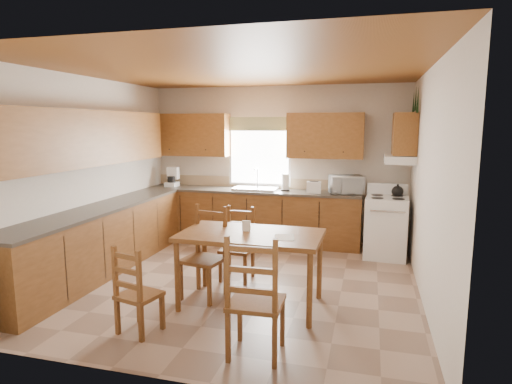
% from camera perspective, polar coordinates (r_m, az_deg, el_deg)
% --- Properties ---
extents(floor, '(4.50, 4.50, 0.00)m').
position_cam_1_polar(floor, '(5.74, -2.27, -11.82)').
color(floor, gray).
rests_on(floor, ground).
extents(ceiling, '(4.50, 4.50, 0.00)m').
position_cam_1_polar(ceiling, '(5.41, -2.45, 16.02)').
color(ceiling, brown).
rests_on(ceiling, floor).
extents(wall_left, '(4.50, 4.50, 0.00)m').
position_cam_1_polar(wall_left, '(6.44, -21.85, 2.21)').
color(wall_left, beige).
rests_on(wall_left, floor).
extents(wall_right, '(4.50, 4.50, 0.00)m').
position_cam_1_polar(wall_right, '(5.21, 22.01, 0.75)').
color(wall_right, beige).
rests_on(wall_right, floor).
extents(wall_back, '(4.50, 4.50, 0.00)m').
position_cam_1_polar(wall_back, '(7.57, 2.73, 3.76)').
color(wall_back, beige).
rests_on(wall_back, floor).
extents(wall_front, '(4.50, 4.50, 0.00)m').
position_cam_1_polar(wall_front, '(3.36, -13.88, -3.06)').
color(wall_front, beige).
rests_on(wall_front, floor).
extents(lower_cab_back, '(3.75, 0.60, 0.88)m').
position_cam_1_polar(lower_cab_back, '(7.51, -0.61, -3.30)').
color(lower_cab_back, brown).
rests_on(lower_cab_back, floor).
extents(lower_cab_left, '(0.60, 3.60, 0.88)m').
position_cam_1_polar(lower_cab_left, '(6.31, -19.98, -6.22)').
color(lower_cab_left, brown).
rests_on(lower_cab_left, floor).
extents(counter_back, '(3.75, 0.63, 0.04)m').
position_cam_1_polar(counter_back, '(7.43, -0.62, 0.17)').
color(counter_back, '#413931').
rests_on(counter_back, lower_cab_back).
extents(counter_left, '(0.63, 3.60, 0.04)m').
position_cam_1_polar(counter_left, '(6.21, -20.21, -2.12)').
color(counter_left, '#413931').
rests_on(counter_left, lower_cab_left).
extents(backsplash, '(3.75, 0.01, 0.18)m').
position_cam_1_polar(backsplash, '(7.69, -0.04, 1.30)').
color(backsplash, tan).
rests_on(backsplash, counter_back).
extents(upper_cab_back_left, '(1.41, 0.33, 0.75)m').
position_cam_1_polar(upper_cab_back_left, '(7.87, -8.69, 7.54)').
color(upper_cab_back_left, brown).
rests_on(upper_cab_back_left, wall_back).
extents(upper_cab_back_right, '(1.25, 0.33, 0.75)m').
position_cam_1_polar(upper_cab_back_right, '(7.25, 9.21, 7.42)').
color(upper_cab_back_right, brown).
rests_on(upper_cab_back_right, wall_back).
extents(upper_cab_left, '(0.33, 3.60, 0.75)m').
position_cam_1_polar(upper_cab_left, '(6.19, -21.72, 6.67)').
color(upper_cab_left, brown).
rests_on(upper_cab_left, wall_left).
extents(upper_cab_stove, '(0.33, 0.62, 0.62)m').
position_cam_1_polar(upper_cab_stove, '(6.79, 19.19, 7.33)').
color(upper_cab_stove, brown).
rests_on(upper_cab_stove, wall_right).
extents(range_hood, '(0.44, 0.62, 0.12)m').
position_cam_1_polar(range_hood, '(6.80, 18.61, 4.15)').
color(range_hood, white).
rests_on(range_hood, wall_right).
extents(window_frame, '(1.13, 0.02, 1.18)m').
position_cam_1_polar(window_frame, '(7.60, 0.47, 5.30)').
color(window_frame, white).
rests_on(window_frame, wall_back).
extents(window_pane, '(1.05, 0.01, 1.10)m').
position_cam_1_polar(window_pane, '(7.59, 0.46, 5.29)').
color(window_pane, white).
rests_on(window_pane, wall_back).
extents(window_valance, '(1.19, 0.01, 0.24)m').
position_cam_1_polar(window_valance, '(7.55, 0.42, 9.07)').
color(window_valance, '#40592B').
rests_on(window_valance, wall_back).
extents(sink_basin, '(0.75, 0.45, 0.04)m').
position_cam_1_polar(sink_basin, '(7.40, -0.06, 0.45)').
color(sink_basin, silver).
rests_on(sink_basin, counter_back).
extents(pine_decal_a, '(0.22, 0.22, 0.36)m').
position_cam_1_polar(pine_decal_a, '(6.49, 20.78, 11.44)').
color(pine_decal_a, black).
rests_on(pine_decal_a, wall_right).
extents(pine_decal_b, '(0.22, 0.22, 0.36)m').
position_cam_1_polar(pine_decal_b, '(6.81, 20.53, 11.65)').
color(pine_decal_b, black).
rests_on(pine_decal_b, wall_right).
extents(pine_decal_c, '(0.22, 0.22, 0.36)m').
position_cam_1_polar(pine_decal_c, '(7.13, 20.27, 11.19)').
color(pine_decal_c, black).
rests_on(pine_decal_c, wall_right).
extents(stove, '(0.66, 0.68, 0.92)m').
position_cam_1_polar(stove, '(6.92, 16.95, -4.58)').
color(stove, white).
rests_on(stove, floor).
extents(coffeemaker, '(0.29, 0.31, 0.35)m').
position_cam_1_polar(coffeemaker, '(7.94, -11.17, 1.98)').
color(coffeemaker, white).
rests_on(coffeemaker, counter_back).
extents(paper_towel, '(0.16, 0.16, 0.29)m').
position_cam_1_polar(paper_towel, '(7.32, 3.93, 1.30)').
color(paper_towel, white).
rests_on(paper_towel, counter_back).
extents(toaster, '(0.24, 0.16, 0.19)m').
position_cam_1_polar(toaster, '(7.11, 7.72, 0.62)').
color(toaster, white).
rests_on(toaster, counter_back).
extents(microwave, '(0.57, 0.48, 0.29)m').
position_cam_1_polar(microwave, '(7.15, 11.93, 0.97)').
color(microwave, white).
rests_on(microwave, counter_back).
extents(dining_table, '(1.58, 0.91, 0.84)m').
position_cam_1_polar(dining_table, '(4.91, -0.67, -10.25)').
color(dining_table, brown).
rests_on(dining_table, floor).
extents(chair_near_left, '(0.45, 0.43, 0.88)m').
position_cam_1_polar(chair_near_left, '(4.44, -15.33, -12.38)').
color(chair_near_left, brown).
rests_on(chair_near_left, floor).
extents(chair_near_right, '(0.48, 0.46, 1.11)m').
position_cam_1_polar(chair_near_right, '(3.86, 0.03, -13.53)').
color(chair_near_right, brown).
rests_on(chair_near_right, floor).
extents(chair_far_left, '(0.52, 0.51, 1.07)m').
position_cam_1_polar(chair_far_left, '(5.10, -7.07, -8.17)').
color(chair_far_left, brown).
rests_on(chair_far_left, floor).
extents(chair_far_right, '(0.41, 0.40, 0.95)m').
position_cam_1_polar(chair_far_right, '(5.66, -2.58, -7.03)').
color(chair_far_right, brown).
rests_on(chair_far_right, floor).
extents(table_paper, '(0.26, 0.31, 0.00)m').
position_cam_1_polar(table_paper, '(4.61, 3.79, -6.03)').
color(table_paper, white).
rests_on(table_paper, dining_table).
extents(table_card, '(0.09, 0.02, 0.12)m').
position_cam_1_polar(table_card, '(4.85, -1.30, -4.54)').
color(table_card, white).
rests_on(table_card, dining_table).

